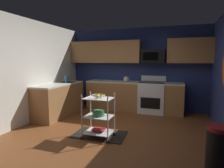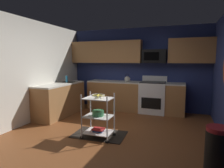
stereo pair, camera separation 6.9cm
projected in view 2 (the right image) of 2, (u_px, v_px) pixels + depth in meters
name	position (u px, v px, depth m)	size (l,w,h in m)	color
floor	(111.00, 135.00, 4.11)	(4.40, 4.80, 0.04)	brown
wall_back	(137.00, 69.00, 6.21)	(4.52, 0.06, 2.60)	navy
wall_left	(26.00, 72.00, 4.72)	(0.06, 4.80, 2.60)	silver
counter_run	(108.00, 97.00, 5.84)	(3.69, 2.37, 0.92)	#9E6B3D
oven_range	(153.00, 97.00, 5.81)	(0.76, 0.65, 1.10)	white
upper_cabinets	(132.00, 52.00, 6.01)	(4.40, 0.33, 0.70)	#9E6B3D
microwave	(154.00, 56.00, 5.76)	(0.70, 0.39, 0.40)	black
rolling_cart	(98.00, 116.00, 3.89)	(0.62, 0.42, 0.91)	silver
fruit_bowl	(98.00, 96.00, 3.84)	(0.27, 0.27, 0.07)	silver
mixing_bowl_large	(98.00, 113.00, 3.89)	(0.25, 0.25, 0.11)	#387F4C
book_stack	(98.00, 130.00, 3.93)	(0.24, 0.19, 0.07)	#1E4C8C
kettle	(127.00, 79.00, 6.02)	(0.21, 0.18, 0.26)	beige
dish_soap_bottle	(67.00, 79.00, 5.76)	(0.06, 0.06, 0.20)	#2D8CBF
trash_can	(218.00, 150.00, 2.69)	(0.34, 0.42, 0.66)	black
floor_rug	(99.00, 134.00, 4.10)	(1.10, 0.70, 0.01)	black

